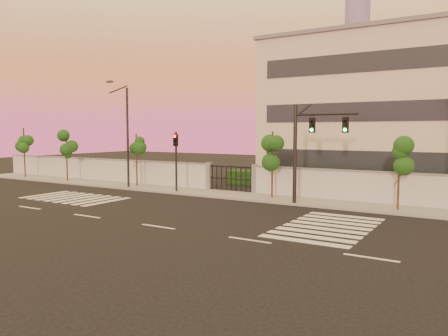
# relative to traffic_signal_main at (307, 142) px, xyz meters

# --- Properties ---
(ground) EXTENTS (120.00, 120.00, 0.00)m
(ground) POSITION_rel_traffic_signal_main_xyz_m (-4.01, -9.20, -3.93)
(ground) COLOR black
(ground) RESTS_ON ground
(sidewalk) EXTENTS (60.00, 3.00, 0.15)m
(sidewalk) POSITION_rel_traffic_signal_main_xyz_m (-4.01, 1.30, -3.85)
(sidewalk) COLOR gray
(sidewalk) RESTS_ON ground
(perimeter_wall) EXTENTS (60.00, 0.36, 2.20)m
(perimeter_wall) POSITION_rel_traffic_signal_main_xyz_m (-3.91, 2.80, -2.86)
(perimeter_wall) COLOR #B4B6BB
(perimeter_wall) RESTS_ON ground
(hedge_row) EXTENTS (41.00, 4.25, 1.80)m
(hedge_row) POSITION_rel_traffic_signal_main_xyz_m (-2.85, 5.54, -3.11)
(hedge_row) COLOR black
(hedge_row) RESTS_ON ground
(institutional_building) EXTENTS (24.40, 12.40, 12.25)m
(institutional_building) POSITION_rel_traffic_signal_main_xyz_m (4.99, 12.79, 2.23)
(institutional_building) COLOR beige
(institutional_building) RESTS_ON ground
(distant_skyscraper) EXTENTS (16.00, 16.00, 118.00)m
(distant_skyscraper) POSITION_rel_traffic_signal_main_xyz_m (-69.01, 270.80, 58.06)
(distant_skyscraper) COLOR slate
(distant_skyscraper) RESTS_ON ground
(road_markings) EXTENTS (57.00, 7.62, 0.02)m
(road_markings) POSITION_rel_traffic_signal_main_xyz_m (-5.59, -5.44, -3.92)
(road_markings) COLOR silver
(road_markings) RESTS_ON ground
(street_tree_a) EXTENTS (1.55, 1.24, 4.95)m
(street_tree_a) POSITION_rel_traffic_signal_main_xyz_m (-29.27, 0.85, -0.28)
(street_tree_a) COLOR #382314
(street_tree_a) RESTS_ON ground
(street_tree_b) EXTENTS (1.55, 1.23, 4.54)m
(street_tree_b) POSITION_rel_traffic_signal_main_xyz_m (-22.88, 0.72, -0.58)
(street_tree_b) COLOR #382314
(street_tree_b) RESTS_ON ground
(street_tree_c) EXTENTS (1.49, 1.18, 4.40)m
(street_tree_c) POSITION_rel_traffic_signal_main_xyz_m (-14.95, 1.21, -0.69)
(street_tree_c) COLOR #382314
(street_tree_c) RESTS_ON ground
(street_tree_d) EXTENTS (1.57, 1.25, 4.59)m
(street_tree_d) POSITION_rel_traffic_signal_main_xyz_m (-2.84, 1.19, -0.55)
(street_tree_d) COLOR #382314
(street_tree_d) RESTS_ON ground
(street_tree_e) EXTENTS (1.50, 1.19, 4.16)m
(street_tree_e) POSITION_rel_traffic_signal_main_xyz_m (5.16, 0.94, -0.86)
(street_tree_e) COLOR #382314
(street_tree_e) RESTS_ON ground
(traffic_signal_main) EXTENTS (3.93, 0.38, 6.21)m
(traffic_signal_main) POSITION_rel_traffic_signal_main_xyz_m (0.00, 0.00, 0.00)
(traffic_signal_main) COLOR black
(traffic_signal_main) RESTS_ON ground
(traffic_signal_secondary) EXTENTS (0.35, 0.34, 4.56)m
(traffic_signal_secondary) POSITION_rel_traffic_signal_main_xyz_m (-10.35, 0.41, -1.03)
(traffic_signal_secondary) COLOR black
(traffic_signal_secondary) RESTS_ON ground
(streetlight_west) EXTENTS (0.50, 2.02, 8.40)m
(streetlight_west) POSITION_rel_traffic_signal_main_xyz_m (-15.19, 0.26, 0.61)
(streetlight_west) COLOR black
(streetlight_west) RESTS_ON ground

